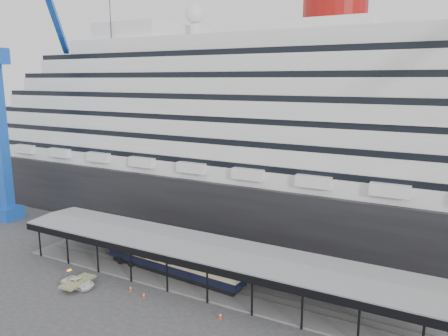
{
  "coord_description": "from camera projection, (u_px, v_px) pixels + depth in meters",
  "views": [
    {
      "loc": [
        27.27,
        -39.58,
        25.89
      ],
      "look_at": [
        1.24,
        8.0,
        14.81
      ],
      "focal_mm": 35.0,
      "sensor_mm": 36.0,
      "label": 1
    }
  ],
  "objects": [
    {
      "name": "ground",
      "position": [
        183.0,
        300.0,
        52.03
      ],
      "size": [
        200.0,
        200.0,
        0.0
      ],
      "primitive_type": "plane",
      "color": "#363638",
      "rests_on": "ground"
    },
    {
      "name": "pullman_carriage",
      "position": [
        173.0,
        258.0,
        58.11
      ],
      "size": [
        21.32,
        4.2,
        20.8
      ],
      "rotation": [
        0.0,
        0.0,
        -0.07
      ],
      "color": "black",
      "rests_on": "ground"
    },
    {
      "name": "platform_canopy",
      "position": [
        204.0,
        266.0,
        55.85
      ],
      "size": [
        56.0,
        9.18,
        5.3
      ],
      "color": "slate",
      "rests_on": "ground"
    },
    {
      "name": "crane_blue",
      "position": [
        5.0,
        113.0,
        78.37
      ],
      "size": [
        22.63,
        19.19,
        47.6
      ],
      "color": "blue",
      "rests_on": "ground"
    },
    {
      "name": "traffic_cone_right",
      "position": [
        220.0,
        316.0,
        47.91
      ],
      "size": [
        0.48,
        0.48,
        0.73
      ],
      "rotation": [
        0.0,
        0.0,
        0.33
      ],
      "color": "red",
      "rests_on": "ground"
    },
    {
      "name": "traffic_cone_mid",
      "position": [
        144.0,
        295.0,
        52.58
      ],
      "size": [
        0.44,
        0.44,
        0.65
      ],
      "rotation": [
        0.0,
        0.0,
        0.39
      ],
      "color": "#F5380D",
      "rests_on": "ground"
    },
    {
      "name": "port_truck",
      "position": [
        78.0,
        283.0,
        55.2
      ],
      "size": [
        4.47,
        2.22,
        1.22
      ],
      "primitive_type": "imported",
      "rotation": [
        0.0,
        0.0,
        1.62
      ],
      "color": "white",
      "rests_on": "ground"
    },
    {
      "name": "cruise_ship",
      "position": [
        284.0,
        123.0,
        75.84
      ],
      "size": [
        130.0,
        30.0,
        43.9
      ],
      "color": "black",
      "rests_on": "ground"
    },
    {
      "name": "traffic_cone_left",
      "position": [
        131.0,
        288.0,
        54.28
      ],
      "size": [
        0.44,
        0.44,
        0.66
      ],
      "rotation": [
        0.0,
        0.0,
        -0.38
      ],
      "color": "#D34B0B",
      "rests_on": "ground"
    }
  ]
}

